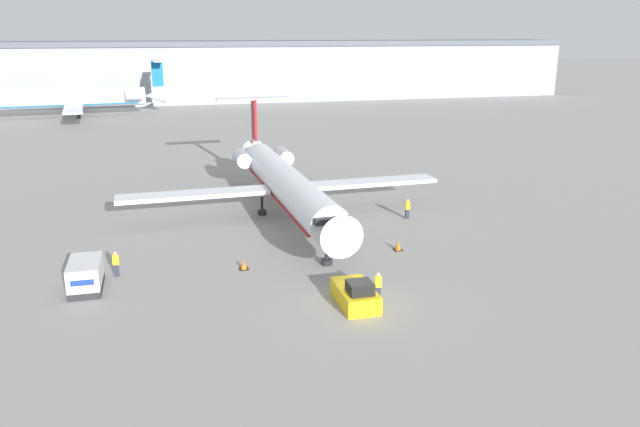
{
  "coord_description": "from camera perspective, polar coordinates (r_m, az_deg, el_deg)",
  "views": [
    {
      "loc": [
        -11.04,
        -32.94,
        16.04
      ],
      "look_at": [
        0.0,
        9.72,
        3.14
      ],
      "focal_mm": 35.0,
      "sensor_mm": 36.0,
      "label": 1
    }
  ],
  "objects": [
    {
      "name": "airplane_main",
      "position": [
        55.71,
        -3.24,
        2.91
      ],
      "size": [
        29.21,
        31.64,
        9.18
      ],
      "color": "silver",
      "rests_on": "ground"
    },
    {
      "name": "worker_on_apron",
      "position": [
        44.53,
        -18.16,
        -4.35
      ],
      "size": [
        0.4,
        0.25,
        1.8
      ],
      "color": "#232838",
      "rests_on": "ground"
    },
    {
      "name": "worker_by_wing",
      "position": [
        55.85,
        8.0,
        0.48
      ],
      "size": [
        0.4,
        0.25,
        1.81
      ],
      "color": "#232838",
      "rests_on": "ground"
    },
    {
      "name": "ground_plane",
      "position": [
        38.27,
        3.69,
        -8.5
      ],
      "size": [
        600.0,
        600.0,
        0.0
      ],
      "primitive_type": "plane",
      "color": "gray"
    },
    {
      "name": "traffic_cone_right",
      "position": [
        47.88,
        7.17,
        -2.94
      ],
      "size": [
        0.65,
        0.65,
        0.75
      ],
      "color": "black",
      "rests_on": "ground"
    },
    {
      "name": "worker_near_tug",
      "position": [
        38.92,
        5.33,
        -6.57
      ],
      "size": [
        0.4,
        0.25,
        1.8
      ],
      "color": "#232838",
      "rests_on": "ground"
    },
    {
      "name": "terminal_building",
      "position": [
        153.61,
        -10.62,
        12.66
      ],
      "size": [
        180.0,
        16.8,
        13.92
      ],
      "color": "#8C939E",
      "rests_on": "ground"
    },
    {
      "name": "luggage_cart",
      "position": [
        43.01,
        -20.65,
        -5.31
      ],
      "size": [
        1.97,
        3.76,
        1.93
      ],
      "color": "#232326",
      "rests_on": "ground"
    },
    {
      "name": "pushback_tug",
      "position": [
        38.28,
        3.27,
        -7.39
      ],
      "size": [
        2.07,
        4.05,
        1.81
      ],
      "color": "yellow",
      "rests_on": "ground"
    },
    {
      "name": "airplane_parked_far_left",
      "position": [
        131.31,
        -21.8,
        9.75
      ],
      "size": [
        36.47,
        36.92,
        10.54
      ],
      "color": "silver",
      "rests_on": "ground"
    },
    {
      "name": "traffic_cone_left",
      "position": [
        44.13,
        -6.98,
        -4.68
      ],
      "size": [
        0.64,
        0.64,
        0.67
      ],
      "color": "black",
      "rests_on": "ground"
    }
  ]
}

